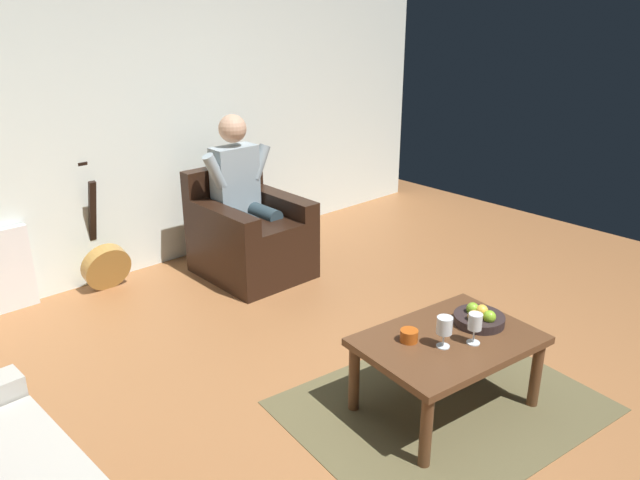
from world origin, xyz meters
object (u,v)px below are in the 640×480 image
Objects in this scene: person_seated at (243,191)px; guitar at (105,262)px; wine_glass_far at (475,324)px; fruit_bowl at (479,318)px; candle_jar at (409,336)px; armchair at (249,237)px; wine_glass_near at (444,327)px; coffee_table at (448,348)px.

person_seated is 1.30× the size of guitar.
fruit_bowl is (-0.20, -0.10, -0.08)m from wine_glass_far.
person_seated is 1.19m from guitar.
person_seated is 13.52× the size of candle_jar.
armchair is at bearing -96.55° from wine_glass_far.
guitar is at bearing -71.08° from fruit_bowl.
wine_glass_far is at bearing 133.65° from candle_jar.
wine_glass_near is at bearing 102.16° from guitar.
person_seated is at bearing -97.95° from coffee_table.
guitar is at bearing -78.95° from candle_jar.
guitar is at bearing -77.84° from wine_glass_near.
guitar reaches higher than armchair.
coffee_table is 5.91× the size of wine_glass_far.
wine_glass_far is at bearing 26.73° from fruit_bowl.
guitar is (0.99, -0.51, -0.09)m from armchair.
wine_glass_near is (-0.59, 2.72, 0.33)m from guitar.
armchair is at bearing 90.00° from person_seated.
guitar reaches higher than candle_jar.
wine_glass_far is (0.26, 2.29, 0.23)m from armchair.
fruit_bowl reaches higher than coffee_table.
wine_glass_far reaches higher than fruit_bowl.
person_seated is at bearing -96.41° from wine_glass_far.
armchair is 2.32m from wine_glass_far.
person_seated is at bearing -91.69° from fruit_bowl.
person_seated is 4.59× the size of fruit_bowl.
guitar is at bearing -26.65° from armchair.
person_seated is 2.18m from candle_jar.
candle_jar is (0.23, -0.24, -0.08)m from wine_glass_far.
person_seated is at bearing -103.14° from candle_jar.
wine_glass_far is at bearing 83.86° from armchair.
candle_jar is (0.49, 2.11, -0.22)m from person_seated.
person_seated reaches higher than candle_jar.
fruit_bowl is at bearing 88.72° from person_seated.
candle_jar is at bearing -61.19° from wine_glass_near.
fruit_bowl is (-0.34, -0.01, -0.08)m from wine_glass_near.
armchair is at bearing -98.13° from coffee_table.
person_seated is at bearing -100.20° from wine_glass_near.
fruit_bowl is (0.07, 2.19, 0.16)m from armchair.
wine_glass_far is 1.80× the size of candle_jar.
wine_glass_near is 0.61× the size of fruit_bowl.
wine_glass_far is 0.34m from candle_jar.
guitar reaches higher than wine_glass_near.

